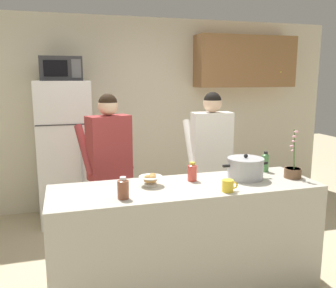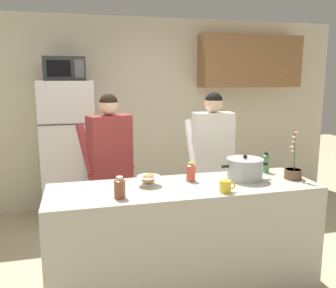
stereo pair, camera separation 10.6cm
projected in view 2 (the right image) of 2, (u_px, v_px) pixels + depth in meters
ground_plane at (184, 287)px, 3.12m from camera, size 14.00×14.00×0.00m
back_wall_unit at (156, 105)px, 5.08m from camera, size 6.00×0.48×2.60m
kitchen_island at (184, 238)px, 3.04m from camera, size 2.22×0.68×0.92m
refrigerator at (69, 152)px, 4.49m from camera, size 0.64×0.68×1.76m
microwave at (65, 69)px, 4.28m from camera, size 0.48×0.37×0.28m
person_near_pot at (110, 156)px, 3.58m from camera, size 0.59×0.53×1.65m
person_by_sink at (212, 151)px, 3.82m from camera, size 0.52×0.44×1.65m
cooking_pot at (245, 169)px, 3.12m from camera, size 0.43×0.32×0.22m
coffee_mug at (226, 186)px, 2.78m from camera, size 0.13×0.09×0.10m
bread_bowl at (149, 180)px, 2.94m from camera, size 0.19×0.19×0.10m
bottle_near_edge at (191, 172)px, 3.07m from camera, size 0.08×0.08×0.16m
bottle_mid_counter at (266, 163)px, 3.35m from camera, size 0.06×0.06×0.19m
bottle_far_corner at (120, 188)px, 2.64m from camera, size 0.08×0.08×0.16m
potted_orchid at (293, 171)px, 3.14m from camera, size 0.15×0.15×0.43m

